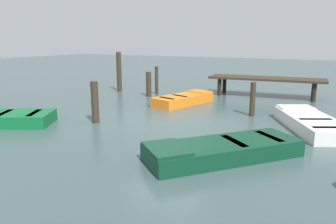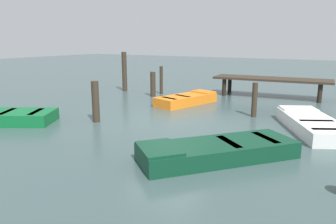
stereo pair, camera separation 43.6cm
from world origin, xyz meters
name	(u,v)px [view 1 (the left image)]	position (x,y,z in m)	size (l,w,h in m)	color
ground_plane	(168,122)	(0.00, 0.00, 0.00)	(80.00, 80.00, 0.00)	#384C4C
dock_segment	(266,80)	(1.92, 6.71, 0.83)	(5.57, 1.88, 0.95)	#33281E
rowboat_white	(311,122)	(4.42, 1.29, 0.22)	(2.69, 3.63, 0.46)	silver
rowboat_dark_green	(222,150)	(2.76, -2.47, 0.22)	(3.42, 3.68, 0.46)	#0C3823
rowboat_orange	(184,99)	(-0.87, 3.12, 0.22)	(1.89, 3.12, 0.46)	orange
mooring_piling_near_right	(95,102)	(-2.14, -1.22, 0.71)	(0.25, 0.25, 1.41)	#33281E
mooring_piling_mid_right	(253,99)	(2.34, 2.25, 0.63)	(0.19, 0.19, 1.26)	#33281E
mooring_piling_near_left	(157,80)	(-3.27, 4.95, 0.71)	(0.17, 0.17, 1.42)	#33281E
mooring_piling_mid_left	(119,72)	(-5.50, 4.76, 1.06)	(0.26, 0.26, 2.12)	#33281E
mooring_piling_center	(149,84)	(-3.21, 4.06, 0.61)	(0.26, 0.26, 1.22)	#33281E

